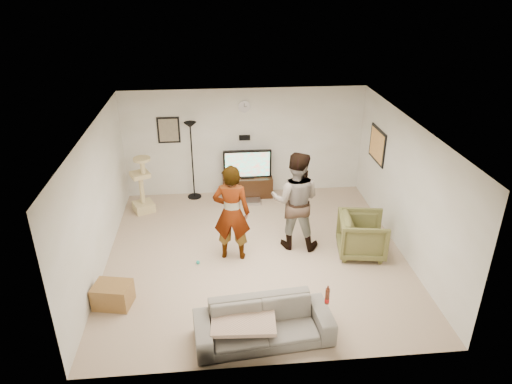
{
  "coord_description": "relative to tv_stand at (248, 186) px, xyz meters",
  "views": [
    {
      "loc": [
        -0.7,
        -7.4,
        4.87
      ],
      "look_at": [
        0.02,
        0.2,
        1.2
      ],
      "focal_mm": 32.72,
      "sensor_mm": 36.0,
      "label": 1
    }
  ],
  "objects": [
    {
      "name": "throw_blanket",
      "position": [
        -0.43,
        -4.75,
        0.15
      ],
      "size": [
        0.94,
        0.75,
        0.06
      ],
      "primitive_type": "cube",
      "rotation": [
        0.0,
        0.0,
        -0.06
      ],
      "color": "tan",
      "rests_on": "sofa"
    },
    {
      "name": "toy_ball",
      "position": [
        -1.13,
        -2.74,
        -0.21
      ],
      "size": [
        0.07,
        0.07,
        0.07
      ],
      "primitive_type": "sphere",
      "color": "teal",
      "rests_on": "floor"
    },
    {
      "name": "picture_right",
      "position": [
        2.69,
        -0.9,
        1.26
      ],
      "size": [
        0.03,
        0.78,
        0.62
      ],
      "primitive_type": "cube",
      "color": "#DF9A4F",
      "rests_on": "wall_right"
    },
    {
      "name": "person_right",
      "position": [
        0.72,
        -2.26,
        0.72
      ],
      "size": [
        1.09,
        0.95,
        1.92
      ],
      "primitive_type": "imported",
      "rotation": [
        0.0,
        0.0,
        2.88
      ],
      "color": "navy",
      "rests_on": "floor"
    },
    {
      "name": "wall_clock",
      "position": [
        -0.04,
        0.22,
        1.86
      ],
      "size": [
        0.26,
        0.04,
        0.26
      ],
      "primitive_type": "cylinder",
      "rotation": [
        1.57,
        0.0,
        0.0
      ],
      "color": "white",
      "rests_on": "wall_back"
    },
    {
      "name": "wall_left",
      "position": [
        -2.79,
        -2.5,
        1.01
      ],
      "size": [
        0.04,
        5.5,
        2.5
      ],
      "primitive_type": "cube",
      "color": "beige",
      "rests_on": "floor"
    },
    {
      "name": "beer_bottle",
      "position": [
        0.76,
        -4.75,
        0.46
      ],
      "size": [
        0.06,
        0.06,
        0.25
      ],
      "primitive_type": "cylinder",
      "color": "#592717",
      "rests_on": "sofa"
    },
    {
      "name": "wall_back",
      "position": [
        -0.04,
        0.25,
        1.01
      ],
      "size": [
        5.5,
        0.04,
        2.5
      ],
      "primitive_type": "cube",
      "color": "beige",
      "rests_on": "floor"
    },
    {
      "name": "floor_lamp",
      "position": [
        -1.25,
        0.04,
        0.67
      ],
      "size": [
        0.32,
        0.32,
        1.82
      ],
      "primitive_type": "cylinder",
      "color": "black",
      "rests_on": "floor"
    },
    {
      "name": "armchair",
      "position": [
        1.93,
        -2.67,
        0.15
      ],
      "size": [
        0.98,
        0.96,
        0.78
      ],
      "primitive_type": "imported",
      "rotation": [
        0.0,
        0.0,
        1.41
      ],
      "color": "brown",
      "rests_on": "floor"
    },
    {
      "name": "console_box",
      "position": [
        0.07,
        -0.4,
        -0.21
      ],
      "size": [
        0.4,
        0.3,
        0.07
      ],
      "primitive_type": "cube",
      "color": "#B2B1B8",
      "rests_on": "floor"
    },
    {
      "name": "wall_front",
      "position": [
        -0.04,
        -5.25,
        1.01
      ],
      "size": [
        5.5,
        0.04,
        2.5
      ],
      "primitive_type": "cube",
      "color": "beige",
      "rests_on": "floor"
    },
    {
      "name": "ceiling",
      "position": [
        -0.04,
        -2.5,
        2.27
      ],
      "size": [
        5.5,
        5.5,
        0.02
      ],
      "primitive_type": "cube",
      "color": "silver",
      "rests_on": "wall_back"
    },
    {
      "name": "floor",
      "position": [
        -0.04,
        -2.5,
        -0.25
      ],
      "size": [
        5.5,
        5.5,
        0.02
      ],
      "primitive_type": "cube",
      "color": "tan",
      "rests_on": "ground"
    },
    {
      "name": "tv_screen",
      "position": [
        0.0,
        -0.04,
        0.57
      ],
      "size": [
        1.02,
        0.01,
        0.58
      ],
      "primitive_type": "cube",
      "color": "#1EE4B5",
      "rests_on": "tv"
    },
    {
      "name": "wall_right",
      "position": [
        2.71,
        -2.5,
        1.01
      ],
      "size": [
        0.04,
        5.5,
        2.5
      ],
      "primitive_type": "cube",
      "color": "beige",
      "rests_on": "floor"
    },
    {
      "name": "side_table",
      "position": [
        -2.44,
        -3.76,
        -0.05
      ],
      "size": [
        0.65,
        0.54,
        0.38
      ],
      "primitive_type": "cube",
      "rotation": [
        0.0,
        0.0,
        -0.2
      ],
      "color": "brown",
      "rests_on": "floor"
    },
    {
      "name": "tv_stand",
      "position": [
        0.0,
        0.0,
        0.0
      ],
      "size": [
        1.15,
        0.45,
        0.48
      ],
      "primitive_type": "cube",
      "color": "black",
      "rests_on": "floor"
    },
    {
      "name": "picture_back",
      "position": [
        -1.74,
        0.23,
        1.36
      ],
      "size": [
        0.42,
        0.03,
        0.52
      ],
      "primitive_type": "cube",
      "color": "#776C58",
      "rests_on": "wall_back"
    },
    {
      "name": "wall_speaker",
      "position": [
        -0.04,
        0.19,
        1.14
      ],
      "size": [
        0.25,
        0.1,
        0.1
      ],
      "primitive_type": "cube",
      "color": "black",
      "rests_on": "wall_back"
    },
    {
      "name": "sofa",
      "position": [
        -0.15,
        -4.75,
        0.05
      ],
      "size": [
        2.03,
        0.95,
        0.57
      ],
      "primitive_type": "imported",
      "rotation": [
        0.0,
        0.0,
        0.09
      ],
      "color": "slate",
      "rests_on": "floor"
    },
    {
      "name": "cat_tree",
      "position": [
        -2.35,
        -0.55,
        0.4
      ],
      "size": [
        0.55,
        0.55,
        1.29
      ],
      "primitive_type": "cube",
      "rotation": [
        0.0,
        0.0,
        0.43
      ],
      "color": "tan",
      "rests_on": "floor"
    },
    {
      "name": "tv",
      "position": [
        0.0,
        0.0,
        0.57
      ],
      "size": [
        1.11,
        0.08,
        0.66
      ],
      "primitive_type": "cube",
      "color": "black",
      "rests_on": "tv_stand"
    },
    {
      "name": "person_left",
      "position": [
        -0.48,
        -2.55,
        0.68
      ],
      "size": [
        0.73,
        0.54,
        1.84
      ],
      "primitive_type": "imported",
      "rotation": [
        0.0,
        0.0,
        2.98
      ],
      "color": "#BABABA",
      "rests_on": "floor"
    }
  ]
}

